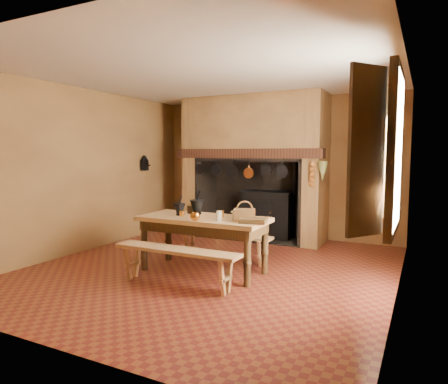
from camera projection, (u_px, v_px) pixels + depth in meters
name	position (u px, v px, depth m)	size (l,w,h in m)	color
floor	(212.00, 268.00, 5.87)	(5.50, 5.50, 0.00)	brown
ceiling	(211.00, 74.00, 5.61)	(5.50, 5.50, 0.00)	silver
back_wall	(276.00, 168.00, 8.18)	(5.00, 0.02, 2.80)	olive
wall_left	(84.00, 170.00, 6.86)	(0.02, 5.50, 2.80)	olive
wall_right	(401.00, 178.00, 4.61)	(0.02, 5.50, 2.80)	olive
wall_front	(52.00, 188.00, 3.30)	(5.00, 0.02, 2.80)	olive
chimney_breast	(254.00, 147.00, 7.89)	(2.95, 0.96, 2.80)	olive
iron_range	(268.00, 214.00, 8.02)	(1.12, 0.55, 1.60)	black
hearth_pans	(219.00, 230.00, 8.31)	(0.51, 0.62, 0.20)	#C67F2D
hanging_pans	(242.00, 171.00, 7.50)	(1.92, 0.29, 0.27)	black
onion_string	(312.00, 174.00, 6.88)	(0.12, 0.10, 0.46)	#A96A1F
herb_bunch	(323.00, 172.00, 6.80)	(0.20, 0.20, 0.35)	olive
window	(385.00, 152.00, 4.30)	(0.39, 1.75, 1.76)	white
wall_coffee_mill	(145.00, 162.00, 8.19)	(0.23, 0.16, 0.31)	black
work_table	(203.00, 226.00, 5.65)	(1.83, 0.81, 0.79)	tan
bench_front	(176.00, 258.00, 5.06)	(1.74, 0.30, 0.49)	tan
bench_back	(224.00, 240.00, 6.25)	(1.56, 0.27, 0.44)	tan
mortar_large	(197.00, 206.00, 5.87)	(0.21, 0.21, 0.36)	black
mortar_small	(180.00, 209.00, 5.76)	(0.17, 0.17, 0.29)	black
coffee_grinder	(193.00, 209.00, 5.93)	(0.18, 0.16, 0.19)	#362511
brass_mug_a	(182.00, 213.00, 5.70)	(0.07, 0.07, 0.08)	#C67F2D
brass_mug_b	(221.00, 214.00, 5.62)	(0.09, 0.09, 0.10)	#C67F2D
mixing_bowl	(242.00, 214.00, 5.68)	(0.31, 0.31, 0.08)	#BDB291
stoneware_crock	(237.00, 215.00, 5.31)	(0.11, 0.11, 0.14)	#53381F
glass_jar	(219.00, 216.00, 5.30)	(0.07, 0.07, 0.13)	beige
wicker_basket	(245.00, 214.00, 5.30)	(0.34, 0.29, 0.27)	#4F3417
wooden_tray	(253.00, 220.00, 5.15)	(0.34, 0.24, 0.06)	#362511
brass_cup	(195.00, 217.00, 5.31)	(0.13, 0.13, 0.10)	#C67F2D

